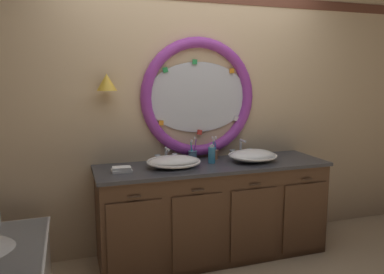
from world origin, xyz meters
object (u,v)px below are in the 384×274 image
Objects in this scene: sink_basin_left at (174,162)px; toothbrush_holder_left at (193,155)px; folded_hand_towel at (122,169)px; sink_basin_right at (253,155)px; toothbrush_holder_right at (214,153)px; soap_dispenser at (212,155)px.

sink_basin_left is 0.32m from toothbrush_holder_left.
sink_basin_left reaches higher than folded_hand_towel.
toothbrush_holder_left is (-0.50, 0.21, -0.00)m from sink_basin_right.
folded_hand_towel is at bearing -179.68° from sink_basin_right.
sink_basin_left is at bearing -155.08° from toothbrush_holder_right.
sink_basin_right is 1.98× the size of toothbrush_holder_left.
sink_basin_left is at bearing -171.00° from soap_dispenser.
sink_basin_right is 2.07× the size of toothbrush_holder_right.
toothbrush_holder_left is at bearing 17.53° from folded_hand_towel.
toothbrush_holder_left is at bearing 40.77° from sink_basin_left.
folded_hand_towel is at bearing -179.15° from sink_basin_left.
sink_basin_left is 2.14× the size of toothbrush_holder_right.
sink_basin_right is at bearing -35.56° from toothbrush_holder_right.
toothbrush_holder_right is at bearing 24.92° from sink_basin_left.
sink_basin_left is 0.37m from soap_dispenser.
toothbrush_holder_right is (-0.29, 0.21, -0.00)m from sink_basin_right.
toothbrush_holder_right is 1.24× the size of soap_dispenser.
sink_basin_right is 0.54m from toothbrush_holder_left.
folded_hand_towel is (-0.68, -0.21, -0.03)m from toothbrush_holder_left.
sink_basin_right reaches higher than folded_hand_towel.
toothbrush_holder_right is at bearing 0.54° from toothbrush_holder_left.
sink_basin_right is at bearing 0.32° from folded_hand_towel.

